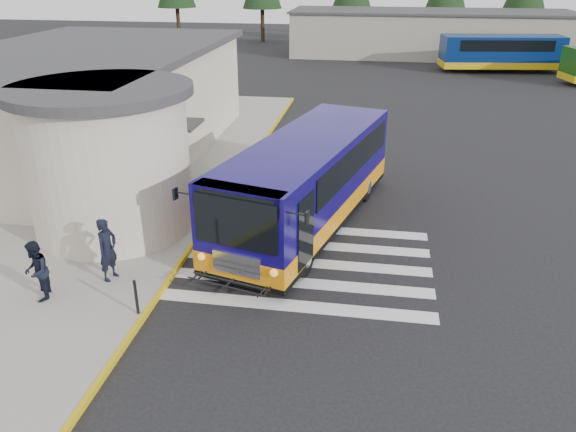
# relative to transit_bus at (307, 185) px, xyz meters

# --- Properties ---
(ground) EXTENTS (140.00, 140.00, 0.00)m
(ground) POSITION_rel_transit_bus_xyz_m (0.66, -1.98, -1.47)
(ground) COLOR black
(ground) RESTS_ON ground
(sidewalk) EXTENTS (10.00, 34.00, 0.15)m
(sidewalk) POSITION_rel_transit_bus_xyz_m (-8.34, 2.02, -1.39)
(sidewalk) COLOR gray
(sidewalk) RESTS_ON ground
(curb_strip) EXTENTS (0.12, 34.00, 0.16)m
(curb_strip) POSITION_rel_transit_bus_xyz_m (-3.39, 2.02, -1.39)
(curb_strip) COLOR gold
(curb_strip) RESTS_ON ground
(station_building) EXTENTS (12.70, 18.70, 4.80)m
(station_building) POSITION_rel_transit_bus_xyz_m (-10.18, 4.93, 1.10)
(station_building) COLOR #B6AE9A
(station_building) RESTS_ON ground
(crosswalk) EXTENTS (8.00, 5.35, 0.01)m
(crosswalk) POSITION_rel_transit_bus_xyz_m (0.16, -2.78, -1.46)
(crosswalk) COLOR silver
(crosswalk) RESTS_ON ground
(depot_building) EXTENTS (26.40, 8.40, 4.20)m
(depot_building) POSITION_rel_transit_bus_xyz_m (6.66, 40.02, 0.64)
(depot_building) COLOR gray
(depot_building) RESTS_ON ground
(transit_bus) EXTENTS (5.82, 11.21, 3.07)m
(transit_bus) POSITION_rel_transit_bus_xyz_m (0.00, 0.00, 0.00)
(transit_bus) COLOR #10075A
(transit_bus) RESTS_ON ground
(pedestrian_a) EXTENTS (0.60, 0.77, 1.86)m
(pedestrian_a) POSITION_rel_transit_bus_xyz_m (-5.00, -4.83, -0.39)
(pedestrian_a) COLOR black
(pedestrian_a) RESTS_ON sidewalk
(pedestrian_b) EXTENTS (0.91, 1.00, 1.69)m
(pedestrian_b) POSITION_rel_transit_bus_xyz_m (-6.39, -6.12, -0.48)
(pedestrian_b) COLOR black
(pedestrian_b) RESTS_ON sidewalk
(bollard) EXTENTS (0.08, 0.08, 0.98)m
(bollard) POSITION_rel_transit_bus_xyz_m (-3.54, -6.38, -0.83)
(bollard) COLOR black
(bollard) RESTS_ON sidewalk
(far_bus_a) EXTENTS (9.99, 3.98, 2.51)m
(far_bus_a) POSITION_rel_transit_bus_xyz_m (12.01, 32.23, 0.16)
(far_bus_a) COLOR #061C50
(far_bus_a) RESTS_ON ground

